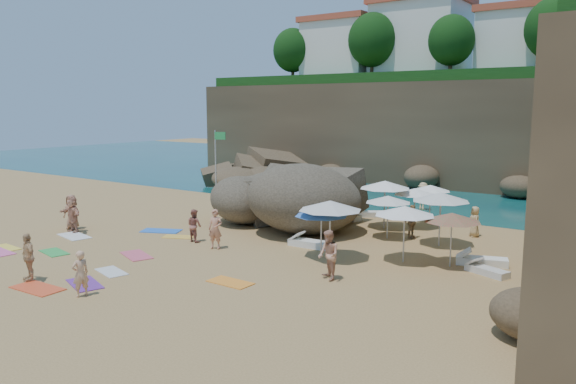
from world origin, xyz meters
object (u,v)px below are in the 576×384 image
Objects in this scene: person_stand_1 at (194,225)px; person_stand_5 at (270,189)px; rock_outcrop at (276,216)px; person_stand_6 at (80,274)px; lounger_0 at (343,216)px; parasol_0 at (431,188)px; person_stand_4 at (475,221)px; person_stand_3 at (412,222)px; parasol_2 at (415,192)px; parasol_1 at (385,185)px; person_stand_2 at (423,196)px; flag_pole at (217,154)px.

person_stand_5 is (-3.56, 10.67, 0.10)m from person_stand_1.
rock_outcrop reaches higher than person_stand_6.
person_stand_5 reaches higher than lounger_0.
rock_outcrop is at bearing -157.98° from person_stand_6.
parasol_0 is 3.84m from person_stand_4.
person_stand_4 is at bearing 9.15° from lounger_0.
person_stand_6 is (-0.86, -16.03, 0.61)m from lounger_0.
person_stand_3 is at bearing -28.90° from person_stand_5.
parasol_2 is (7.69, 1.40, 1.88)m from rock_outcrop.
parasol_1 reaches higher than rock_outcrop.
rock_outcrop reaches higher than person_stand_4.
rock_outcrop is at bearing -176.12° from parasol_1.
person_stand_1 is at bearing 86.67° from person_stand_2.
parasol_2 is at bearing 11.24° from lounger_0.
lounger_0 is at bearing -126.13° from person_stand_4.
person_stand_3 is (2.02, -1.30, -1.44)m from parasol_1.
parasol_1 is at bearing -141.95° from parasol_2.
rock_outcrop reaches higher than person_stand_1.
person_stand_1 is at bearing -85.79° from rock_outcrop.
rock_outcrop is at bearing -169.72° from parasol_2.
flag_pole is 2.64× the size of person_stand_5.
parasol_1 is 1.77× the size of person_stand_4.
parasol_1 is 1.20× the size of parasol_2.
person_stand_2 is at bearing -104.11° from person_stand_1.
parasol_0 is 0.98× the size of parasol_2.
person_stand_5 is (-3.03, 3.53, 0.86)m from rock_outcrop.
parasol_1 reaches higher than person_stand_2.
flag_pole is at bearing 172.99° from person_stand_5.
rock_outcrop is at bearing -24.69° from flag_pole.
lounger_0 is at bearing 163.18° from parasol_1.
parasol_0 is at bearing -116.15° from person_stand_1.
lounger_0 is (-4.07, -0.09, -1.72)m from parasol_2.
parasol_2 is 1.06× the size of lounger_0.
parasol_2 is (-0.10, -1.91, 0.04)m from parasol_0.
parasol_0 is at bearing 175.79° from person_stand_6.
parasol_2 is 10.98m from person_stand_5.
person_stand_1 is 0.95× the size of person_stand_3.
flag_pole is 14.18m from person_stand_2.
lounger_0 is at bearing -178.68° from parasol_2.
parasol_0 reaches higher than person_stand_6.
person_stand_3 is at bearing 168.96° from person_stand_6.
person_stand_5 is (-6.65, 2.23, 0.70)m from lounger_0.
person_stand_2 reaches higher than person_stand_3.
person_stand_6 is (2.23, -7.58, 0.01)m from person_stand_1.
person_stand_1 is (0.53, -7.14, 0.76)m from rock_outcrop.
person_stand_3 is (2.27, -7.25, -0.04)m from person_stand_2.
rock_outcrop is 4.73m from person_stand_5.
person_stand_4 is at bearing -132.24° from person_stand_1.
parasol_1 is (13.98, -3.01, -0.65)m from flag_pole.
parasol_2 reaches higher than person_stand_1.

